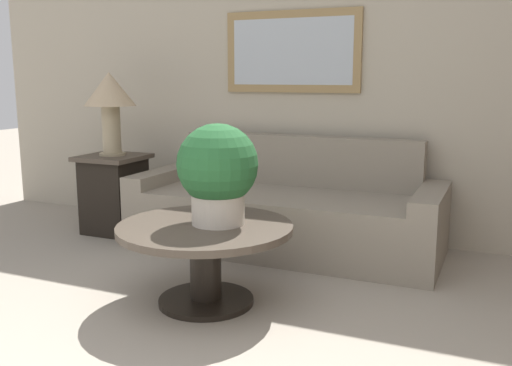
{
  "coord_description": "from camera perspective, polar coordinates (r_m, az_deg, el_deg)",
  "views": [
    {
      "loc": [
        0.95,
        -0.88,
        1.25
      ],
      "look_at": [
        -0.5,
        2.43,
        0.57
      ],
      "focal_mm": 40.0,
      "sensor_mm": 36.0,
      "label": 1
    }
  ],
  "objects": [
    {
      "name": "wall_back",
      "position": [
        4.4,
        11.23,
        11.11
      ],
      "size": [
        7.05,
        0.09,
        2.6
      ],
      "color": "#B2A893",
      "rests_on": "ground_plane"
    },
    {
      "name": "potted_plant_on_table",
      "position": [
        3.08,
        -3.86,
        1.25
      ],
      "size": [
        0.44,
        0.44,
        0.55
      ],
      "color": "beige",
      "rests_on": "coffee_table"
    },
    {
      "name": "coffee_table",
      "position": [
        3.17,
        -5.09,
        -6.33
      ],
      "size": [
        0.97,
        0.97,
        0.45
      ],
      "color": "black",
      "rests_on": "ground_plane"
    },
    {
      "name": "table_lamp",
      "position": [
        4.66,
        -14.41,
        8.4
      ],
      "size": [
        0.41,
        0.41,
        0.65
      ],
      "color": "tan",
      "rests_on": "side_table"
    },
    {
      "name": "couch_main",
      "position": [
        4.19,
        2.96,
        -2.95
      ],
      "size": [
        2.23,
        0.86,
        0.8
      ],
      "color": "gray",
      "rests_on": "ground_plane"
    },
    {
      "name": "side_table",
      "position": [
        4.75,
        -13.98,
        -0.98
      ],
      "size": [
        0.48,
        0.48,
        0.63
      ],
      "color": "black",
      "rests_on": "ground_plane"
    }
  ]
}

